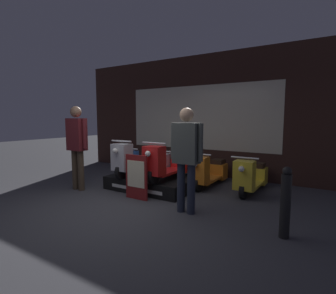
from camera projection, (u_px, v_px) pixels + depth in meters
ground_plane at (115, 208)px, 4.48m from camera, size 30.00×30.00×0.00m
shop_wall_back at (199, 116)px, 7.08m from camera, size 7.76×0.09×3.20m
display_platform at (153, 182)px, 5.74m from camera, size 1.81×1.23×0.27m
scooter_display_left at (138, 160)px, 5.90m from camera, size 0.52×1.53×0.81m
scooter_display_right at (169, 163)px, 5.47m from camera, size 0.52×1.53×0.81m
scooter_backrow_0 at (143, 164)px, 6.93m from camera, size 0.52×1.53×0.81m
scooter_backrow_1 at (173, 168)px, 6.43m from camera, size 0.52×1.53×0.81m
scooter_backrow_2 at (209, 172)px, 5.94m from camera, size 0.52×1.53×0.81m
scooter_backrow_3 at (251, 177)px, 5.44m from camera, size 0.52×1.53×0.81m
person_left_browsing at (77, 141)px, 5.54m from camera, size 0.57×0.23×1.78m
person_right_browsing at (186, 152)px, 4.17m from camera, size 0.57×0.23×1.70m
price_sign_board at (136, 177)px, 4.94m from camera, size 0.49×0.04×0.85m
street_bollard at (285, 203)px, 3.33m from camera, size 0.13×0.13×0.93m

